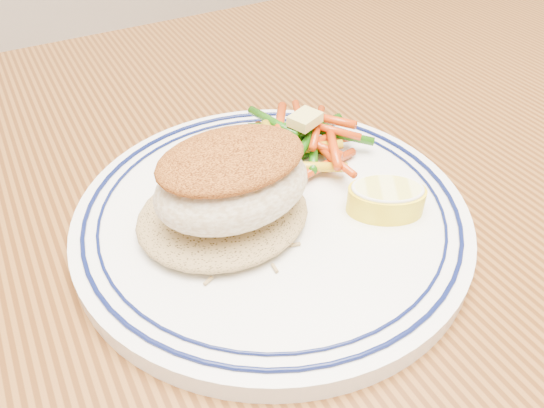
{
  "coord_description": "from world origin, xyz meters",
  "views": [
    {
      "loc": [
        -0.11,
        -0.2,
        1.01
      ],
      "look_at": [
        0.02,
        0.05,
        0.77
      ],
      "focal_mm": 35.0,
      "sensor_mm": 36.0,
      "label": 1
    }
  ],
  "objects": [
    {
      "name": "fish_fillet",
      "position": [
        -0.01,
        0.04,
        0.81
      ],
      "size": [
        0.1,
        0.07,
        0.05
      ],
      "color": "beige",
      "rests_on": "rice_pilaf"
    },
    {
      "name": "dining_table",
      "position": [
        0.0,
        0.0,
        0.65
      ],
      "size": [
        1.5,
        0.9,
        0.75
      ],
      "color": "#4D290F",
      "rests_on": "ground"
    },
    {
      "name": "lemon_wedge",
      "position": [
        0.09,
        0.01,
        0.78
      ],
      "size": [
        0.07,
        0.07,
        0.02
      ],
      "color": "yellow",
      "rests_on": "plate"
    },
    {
      "name": "butter_pat",
      "position": [
        0.08,
        0.09,
        0.8
      ],
      "size": [
        0.03,
        0.03,
        0.01
      ],
      "primitive_type": "cube",
      "rotation": [
        0.0,
        0.0,
        0.39
      ],
      "color": "#D5C968",
      "rests_on": "vegetable_pile"
    },
    {
      "name": "rice_pilaf",
      "position": [
        -0.01,
        0.05,
        0.78
      ],
      "size": [
        0.12,
        0.1,
        0.02
      ],
      "primitive_type": "ellipsoid",
      "color": "#9D804E",
      "rests_on": "plate"
    },
    {
      "name": "vegetable_pile",
      "position": [
        0.07,
        0.09,
        0.78
      ],
      "size": [
        0.1,
        0.11,
        0.03
      ],
      "color": "#174E09",
      "rests_on": "plate"
    },
    {
      "name": "plate",
      "position": [
        0.02,
        0.05,
        0.76
      ],
      "size": [
        0.28,
        0.28,
        0.02
      ],
      "color": "white",
      "rests_on": "dining_table"
    }
  ]
}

